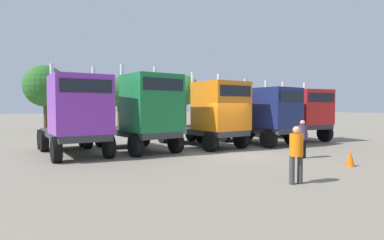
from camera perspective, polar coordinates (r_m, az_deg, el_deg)
ground at (r=15.76m, az=8.33°, el=-6.08°), size 200.00×200.00×0.00m
semi_truck_purple at (r=15.57m, az=-19.90°, el=0.84°), size 3.14×6.38×4.30m
semi_truck_green at (r=16.20m, az=-8.23°, el=1.32°), size 3.50×6.12×4.47m
semi_truck_orange at (r=17.82m, az=3.91°, el=1.03°), size 3.47×6.30×4.25m
semi_truck_navy at (r=19.78m, az=13.05°, el=0.85°), size 3.59×6.34×4.01m
semi_truck_red at (r=22.83m, az=18.58°, el=0.96°), size 2.76×6.50×4.01m
visitor_in_hivis at (r=10.05m, az=18.20°, el=-5.23°), size 0.46×0.46×1.74m
visitor_with_camera at (r=15.11m, az=19.20°, el=-2.76°), size 0.46×0.46×1.72m
traffic_cone_near at (r=13.85m, az=26.51°, el=-6.18°), size 0.36×0.36×0.63m
oak_far_left at (r=32.96m, az=-24.87°, el=5.53°), size 3.89×3.89×6.18m
oak_far_centre at (r=35.03m, az=-12.99°, el=4.93°), size 3.20×3.20×5.50m
oak_far_right at (r=37.42m, az=-1.28°, el=5.31°), size 3.46×3.46×5.94m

